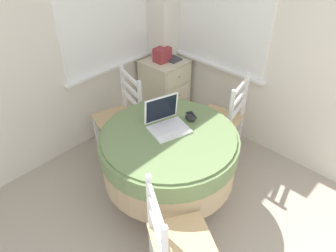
{
  "coord_description": "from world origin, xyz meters",
  "views": [
    {
      "loc": [
        -0.66,
        0.43,
        2.34
      ],
      "look_at": [
        1.01,
        2.0,
        0.66
      ],
      "focal_mm": 35.0,
      "sensor_mm": 36.0,
      "label": 1
    }
  ],
  "objects": [
    {
      "name": "corner_room_shell",
      "position": [
        1.24,
        1.98,
        1.28
      ],
      "size": [
        4.38,
        4.97,
        2.55
      ],
      "color": "silver",
      "rests_on": "ground_plane"
    },
    {
      "name": "round_dining_table",
      "position": [
        0.86,
        1.85,
        0.55
      ],
      "size": [
        1.15,
        1.15,
        0.74
      ],
      "color": "#4C3D2D",
      "rests_on": "ground_plane"
    },
    {
      "name": "laptop",
      "position": [
        0.92,
        1.93,
        0.79
      ],
      "size": [
        0.37,
        0.35,
        0.26
      ],
      "color": "white",
      "rests_on": "round_dining_table"
    },
    {
      "name": "computer_mouse",
      "position": [
        1.13,
        1.85,
        0.76
      ],
      "size": [
        0.07,
        0.1,
        0.05
      ],
      "color": "black",
      "rests_on": "round_dining_table"
    },
    {
      "name": "cell_phone",
      "position": [
        1.19,
        1.89,
        0.74
      ],
      "size": [
        0.1,
        0.13,
        0.01
      ],
      "color": "black",
      "rests_on": "round_dining_table"
    },
    {
      "name": "dining_chair_near_back_window",
      "position": [
        1.0,
        2.64,
        0.45
      ],
      "size": [
        0.51,
        0.53,
        0.93
      ],
      "color": "tan",
      "rests_on": "ground_plane"
    },
    {
      "name": "dining_chair_near_right_window",
      "position": [
        1.67,
        1.86,
        0.45
      ],
      "size": [
        0.52,
        0.49,
        0.93
      ],
      "color": "tan",
      "rests_on": "ground_plane"
    },
    {
      "name": "dining_chair_camera_near",
      "position": [
        0.3,
        1.26,
        0.45
      ],
      "size": [
        0.57,
        0.58,
        0.93
      ],
      "color": "tan",
      "rests_on": "ground_plane"
    },
    {
      "name": "corner_cabinet",
      "position": [
        1.86,
        2.85,
        0.37
      ],
      "size": [
        0.47,
        0.49,
        0.74
      ],
      "color": "beige",
      "rests_on": "ground_plane"
    },
    {
      "name": "storage_box",
      "position": [
        1.81,
        2.83,
        0.82
      ],
      "size": [
        0.18,
        0.13,
        0.16
      ],
      "color": "#9E3338",
      "rests_on": "corner_cabinet"
    },
    {
      "name": "book_on_cabinet",
      "position": [
        1.91,
        2.8,
        0.75
      ],
      "size": [
        0.14,
        0.22,
        0.02
      ],
      "color": "#3F3F44",
      "rests_on": "corner_cabinet"
    }
  ]
}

